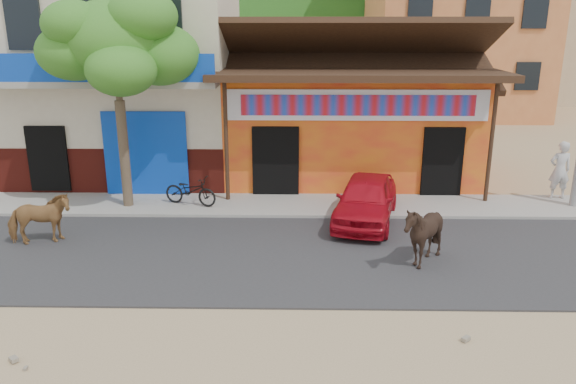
# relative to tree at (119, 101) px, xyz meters

# --- Properties ---
(ground) EXTENTS (120.00, 120.00, 0.00)m
(ground) POSITION_rel_tree_xyz_m (4.60, -5.80, -3.12)
(ground) COLOR #9E825B
(ground) RESTS_ON ground
(road) EXTENTS (60.00, 5.00, 0.04)m
(road) POSITION_rel_tree_xyz_m (4.60, -3.30, -3.10)
(road) COLOR #28282B
(road) RESTS_ON ground
(sidewalk) EXTENTS (60.00, 2.00, 0.12)m
(sidewalk) POSITION_rel_tree_xyz_m (4.60, 0.20, -3.06)
(sidewalk) COLOR gray
(sidewalk) RESTS_ON ground
(dance_club) EXTENTS (8.00, 6.00, 3.60)m
(dance_club) POSITION_rel_tree_xyz_m (6.60, 4.20, -1.32)
(dance_club) COLOR orange
(dance_club) RESTS_ON ground
(cafe_building) EXTENTS (7.00, 6.00, 7.00)m
(cafe_building) POSITION_rel_tree_xyz_m (-0.90, 4.20, 0.38)
(cafe_building) COLOR beige
(cafe_building) RESTS_ON ground
(apartment_front) EXTENTS (9.00, 9.00, 12.00)m
(apartment_front) POSITION_rel_tree_xyz_m (13.60, 18.20, 2.88)
(apartment_front) COLOR #CC723F
(apartment_front) RESTS_ON ground
(apartment_rear) EXTENTS (8.00, 8.00, 10.00)m
(apartment_rear) POSITION_rel_tree_xyz_m (22.60, 24.20, 1.88)
(apartment_rear) COLOR tan
(apartment_rear) RESTS_ON ground
(tree) EXTENTS (3.00, 3.00, 6.00)m
(tree) POSITION_rel_tree_xyz_m (0.00, 0.00, 0.00)
(tree) COLOR #2D721E
(tree) RESTS_ON sidewalk
(cow_tan) EXTENTS (1.61, 1.09, 1.25)m
(cow_tan) POSITION_rel_tree_xyz_m (-1.31, -2.72, -2.46)
(cow_tan) COLOR #9B6D3E
(cow_tan) RESTS_ON road
(cow_dark) EXTENTS (1.49, 1.38, 1.44)m
(cow_dark) POSITION_rel_tree_xyz_m (7.60, -3.79, -2.36)
(cow_dark) COLOR black
(cow_dark) RESTS_ON road
(red_car) EXTENTS (2.29, 3.88, 1.24)m
(red_car) POSITION_rel_tree_xyz_m (6.69, -1.00, -2.46)
(red_car) COLOR #B60D1C
(red_car) RESTS_ON road
(scooter) EXTENTS (1.70, 1.04, 0.84)m
(scooter) POSITION_rel_tree_xyz_m (1.79, 0.07, -2.58)
(scooter) COLOR black
(scooter) RESTS_ON sidewalk
(pedestrian) EXTENTS (0.64, 0.42, 1.73)m
(pedestrian) POSITION_rel_tree_xyz_m (12.60, 0.90, -2.13)
(pedestrian) COLOR silver
(pedestrian) RESTS_ON sidewalk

